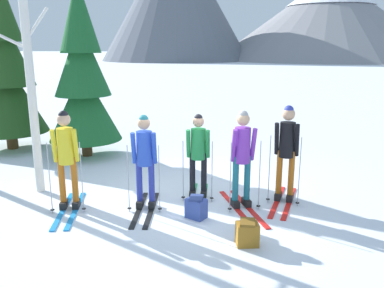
{
  "coord_description": "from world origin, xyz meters",
  "views": [
    {
      "loc": [
        1.15,
        -7.04,
        2.85
      ],
      "look_at": [
        0.1,
        0.24,
        1.05
      ],
      "focal_mm": 37.54,
      "sensor_mm": 36.0,
      "label": 1
    }
  ],
  "objects_px": {
    "skier_in_yellow": "(66,156)",
    "skier_in_black": "(287,149)",
    "pine_tree_mid": "(4,67)",
    "pine_tree_near": "(82,77)",
    "backpack_on_snow_beside": "(196,207)",
    "skier_in_blue": "(145,156)",
    "skier_in_green": "(198,154)",
    "backpack_on_snow_front": "(247,233)",
    "skier_in_purple": "(242,155)",
    "birch_tree_slender": "(30,76)"
  },
  "relations": [
    {
      "from": "skier_in_yellow",
      "to": "skier_in_black",
      "type": "bearing_deg",
      "value": 13.66
    },
    {
      "from": "skier_in_black",
      "to": "pine_tree_mid",
      "type": "bearing_deg",
      "value": 158.0
    },
    {
      "from": "pine_tree_near",
      "to": "pine_tree_mid",
      "type": "relative_size",
      "value": 0.9
    },
    {
      "from": "skier_in_yellow",
      "to": "backpack_on_snow_beside",
      "type": "height_order",
      "value": "skier_in_yellow"
    },
    {
      "from": "skier_in_blue",
      "to": "backpack_on_snow_beside",
      "type": "xyz_separation_m",
      "value": [
        0.96,
        -0.32,
        -0.77
      ]
    },
    {
      "from": "skier_in_green",
      "to": "pine_tree_near",
      "type": "bearing_deg",
      "value": 141.74
    },
    {
      "from": "skier_in_yellow",
      "to": "backpack_on_snow_front",
      "type": "distance_m",
      "value": 3.39
    },
    {
      "from": "backpack_on_snow_front",
      "to": "backpack_on_snow_beside",
      "type": "distance_m",
      "value": 1.21
    },
    {
      "from": "pine_tree_mid",
      "to": "backpack_on_snow_beside",
      "type": "xyz_separation_m",
      "value": [
        5.82,
        -3.97,
        -2.11
      ]
    },
    {
      "from": "skier_in_black",
      "to": "skier_in_yellow",
      "type": "bearing_deg",
      "value": -166.34
    },
    {
      "from": "skier_in_purple",
      "to": "birch_tree_slender",
      "type": "xyz_separation_m",
      "value": [
        -4.03,
        0.25,
        1.32
      ]
    },
    {
      "from": "pine_tree_mid",
      "to": "backpack_on_snow_beside",
      "type": "relative_size",
      "value": 12.68
    },
    {
      "from": "skier_in_purple",
      "to": "skier_in_green",
      "type": "bearing_deg",
      "value": 156.61
    },
    {
      "from": "skier_in_blue",
      "to": "skier_in_purple",
      "type": "xyz_separation_m",
      "value": [
        1.7,
        0.27,
        0.02
      ]
    },
    {
      "from": "skier_in_green",
      "to": "backpack_on_snow_front",
      "type": "xyz_separation_m",
      "value": [
        0.96,
        -1.79,
        -0.69
      ]
    },
    {
      "from": "pine_tree_mid",
      "to": "backpack_on_snow_front",
      "type": "bearing_deg",
      "value": -35.75
    },
    {
      "from": "skier_in_green",
      "to": "skier_in_purple",
      "type": "relative_size",
      "value": 0.96
    },
    {
      "from": "skier_in_blue",
      "to": "skier_in_green",
      "type": "distance_m",
      "value": 1.07
    },
    {
      "from": "skier_in_black",
      "to": "pine_tree_mid",
      "type": "distance_m",
      "value": 8.04
    },
    {
      "from": "backpack_on_snow_front",
      "to": "backpack_on_snow_beside",
      "type": "xyz_separation_m",
      "value": [
        -0.87,
        0.85,
        0.0
      ]
    },
    {
      "from": "skier_in_green",
      "to": "skier_in_purple",
      "type": "xyz_separation_m",
      "value": [
        0.83,
        -0.36,
        0.1
      ]
    },
    {
      "from": "skier_in_purple",
      "to": "birch_tree_slender",
      "type": "bearing_deg",
      "value": 176.4
    },
    {
      "from": "backpack_on_snow_front",
      "to": "backpack_on_snow_beside",
      "type": "bearing_deg",
      "value": 135.7
    },
    {
      "from": "pine_tree_mid",
      "to": "birch_tree_slender",
      "type": "relative_size",
      "value": 1.1
    },
    {
      "from": "pine_tree_near",
      "to": "backpack_on_snow_front",
      "type": "distance_m",
      "value": 6.44
    },
    {
      "from": "backpack_on_snow_beside",
      "to": "skier_in_purple",
      "type": "bearing_deg",
      "value": 38.05
    },
    {
      "from": "skier_in_blue",
      "to": "backpack_on_snow_front",
      "type": "distance_m",
      "value": 2.3
    },
    {
      "from": "pine_tree_mid",
      "to": "backpack_on_snow_front",
      "type": "distance_m",
      "value": 8.51
    },
    {
      "from": "skier_in_blue",
      "to": "skier_in_purple",
      "type": "height_order",
      "value": "skier_in_purple"
    },
    {
      "from": "backpack_on_snow_front",
      "to": "skier_in_black",
      "type": "bearing_deg",
      "value": 70.04
    },
    {
      "from": "skier_in_green",
      "to": "backpack_on_snow_beside",
      "type": "height_order",
      "value": "skier_in_green"
    },
    {
      "from": "pine_tree_near",
      "to": "backpack_on_snow_front",
      "type": "height_order",
      "value": "pine_tree_near"
    },
    {
      "from": "skier_in_black",
      "to": "birch_tree_slender",
      "type": "xyz_separation_m",
      "value": [
        -4.82,
        -0.16,
        1.29
      ]
    },
    {
      "from": "skier_in_green",
      "to": "skier_in_purple",
      "type": "distance_m",
      "value": 0.91
    },
    {
      "from": "pine_tree_mid",
      "to": "backpack_on_snow_beside",
      "type": "bearing_deg",
      "value": -34.28
    },
    {
      "from": "skier_in_black",
      "to": "skier_in_purple",
      "type": "bearing_deg",
      "value": -152.45
    },
    {
      "from": "skier_in_yellow",
      "to": "skier_in_blue",
      "type": "xyz_separation_m",
      "value": [
        1.34,
        0.25,
        -0.03
      ]
    },
    {
      "from": "pine_tree_near",
      "to": "backpack_on_snow_beside",
      "type": "relative_size",
      "value": 11.46
    },
    {
      "from": "skier_in_green",
      "to": "skier_in_black",
      "type": "xyz_separation_m",
      "value": [
        1.63,
        0.05,
        0.13
      ]
    },
    {
      "from": "skier_in_blue",
      "to": "skier_in_black",
      "type": "height_order",
      "value": "skier_in_black"
    },
    {
      "from": "skier_in_yellow",
      "to": "pine_tree_mid",
      "type": "bearing_deg",
      "value": 132.04
    },
    {
      "from": "skier_in_yellow",
      "to": "skier_in_blue",
      "type": "distance_m",
      "value": 1.37
    },
    {
      "from": "skier_in_purple",
      "to": "skier_in_black",
      "type": "height_order",
      "value": "skier_in_black"
    },
    {
      "from": "skier_in_purple",
      "to": "skier_in_yellow",
      "type": "bearing_deg",
      "value": -170.33
    },
    {
      "from": "skier_in_yellow",
      "to": "birch_tree_slender",
      "type": "height_order",
      "value": "birch_tree_slender"
    },
    {
      "from": "backpack_on_snow_beside",
      "to": "pine_tree_near",
      "type": "bearing_deg",
      "value": 133.8
    },
    {
      "from": "skier_in_yellow",
      "to": "backpack_on_snow_front",
      "type": "height_order",
      "value": "skier_in_yellow"
    },
    {
      "from": "skier_in_blue",
      "to": "backpack_on_snow_front",
      "type": "bearing_deg",
      "value": -32.47
    },
    {
      "from": "pine_tree_near",
      "to": "skier_in_black",
      "type": "bearing_deg",
      "value": -27.42
    },
    {
      "from": "skier_in_blue",
      "to": "skier_in_green",
      "type": "xyz_separation_m",
      "value": [
        0.87,
        0.63,
        -0.08
      ]
    }
  ]
}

